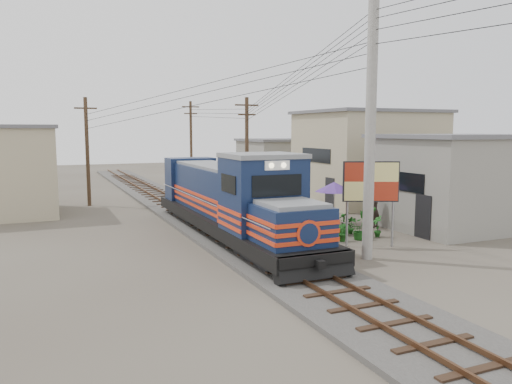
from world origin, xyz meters
name	(u,v)px	position (x,y,z in m)	size (l,w,h in m)	color
ground	(279,265)	(0.00, 0.00, 0.00)	(120.00, 120.00, 0.00)	#473F35
ballast	(199,219)	(0.00, 10.00, 0.08)	(3.60, 70.00, 0.16)	#595651
track	(199,216)	(0.00, 10.00, 0.26)	(1.15, 70.00, 0.12)	#51331E
locomotive	(230,201)	(0.00, 5.04, 1.70)	(2.87, 15.61, 3.87)	black
utility_pole_main	(370,127)	(3.50, -0.50, 5.00)	(0.40, 0.40, 10.00)	#9E9B93
wooden_pole_mid	(247,149)	(4.50, 14.00, 3.68)	(1.60, 0.24, 7.00)	#4C3826
wooden_pole_far	(191,141)	(4.80, 28.00, 3.93)	(1.60, 0.24, 7.50)	#4C3826
wooden_pole_left	(87,149)	(-5.00, 18.00, 3.68)	(1.60, 0.24, 7.00)	#4C3826
power_lines	(203,77)	(-0.14, 8.49, 7.56)	(9.65, 19.00, 3.30)	black
shophouse_front	(458,181)	(11.50, 3.00, 2.36)	(7.35, 6.30, 4.70)	gray
shophouse_mid	(368,157)	(12.50, 12.00, 3.11)	(8.40, 7.35, 6.20)	tan
shophouse_back	(282,163)	(11.00, 22.00, 2.11)	(6.30, 6.30, 4.20)	gray
billboard	(371,184)	(4.80, 1.13, 2.67)	(2.18, 1.08, 3.62)	#99999E
market_umbrella	(334,187)	(6.13, 6.06, 1.96)	(2.56, 2.56, 2.23)	black
vendor	(375,210)	(7.56, 4.47, 0.89)	(0.65, 0.43, 1.78)	black
plant_nursery	(338,225)	(4.80, 3.56, 0.48)	(3.45, 3.26, 1.11)	#184D16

